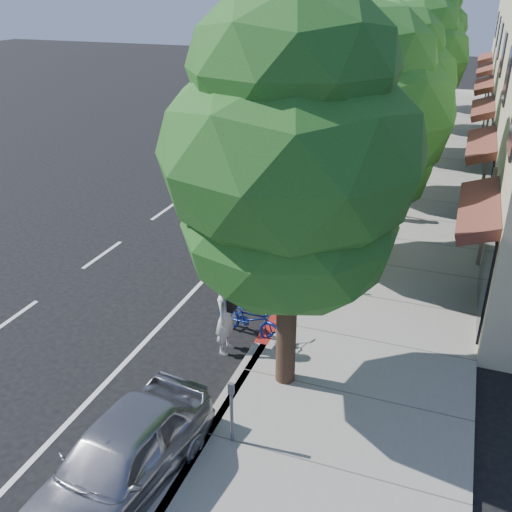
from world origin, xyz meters
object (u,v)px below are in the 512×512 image
at_px(street_tree_2, 390,85).
at_px(street_tree_5, 434,30).
at_px(white_pickup, 333,137).
at_px(pedestrian, 385,195).
at_px(street_tree_4, 424,39).
at_px(bicycle, 250,318).
at_px(silver_suv, 264,205).
at_px(street_tree_0, 291,161).
at_px(dark_sedan, 348,171).
at_px(street_tree_1, 357,117).
at_px(near_car_a, 119,459).
at_px(cyclist, 226,317).
at_px(dark_suv_far, 394,109).
at_px(street_tree_3, 410,60).

height_order(street_tree_2, street_tree_5, street_tree_5).
bearing_deg(white_pickup, pedestrian, -66.38).
xyz_separation_m(street_tree_4, white_pickup, (-3.10, -6.60, -3.90)).
relative_size(bicycle, silver_suv, 0.30).
xyz_separation_m(street_tree_0, white_pickup, (-3.10, 17.40, -3.89)).
bearing_deg(street_tree_0, dark_sedan, 96.29).
bearing_deg(street_tree_1, near_car_a, -99.98).
bearing_deg(silver_suv, street_tree_1, -26.41).
distance_m(street_tree_0, silver_suv, 8.98).
xyz_separation_m(cyclist, silver_suv, (-1.50, 6.80, 0.03)).
height_order(white_pickup, dark_suv_far, white_pickup).
bearing_deg(street_tree_2, street_tree_1, -90.00).
relative_size(street_tree_0, silver_suv, 1.18).
xyz_separation_m(bicycle, dark_sedan, (-0.10, 11.32, 0.23)).
xyz_separation_m(street_tree_4, dark_sedan, (-1.40, -11.29, -4.03)).
bearing_deg(street_tree_3, white_pickup, -169.04).
xyz_separation_m(bicycle, pedestrian, (1.80, 8.28, 0.45)).
height_order(street_tree_0, near_car_a, street_tree_0).
height_order(street_tree_4, white_pickup, street_tree_4).
relative_size(white_pickup, pedestrian, 3.70).
bearing_deg(cyclist, street_tree_4, -2.57).
xyz_separation_m(silver_suv, white_pickup, (0.00, 9.90, -0.04)).
relative_size(street_tree_1, white_pickup, 1.21).
bearing_deg(pedestrian, street_tree_0, 52.44).
bearing_deg(street_tree_5, pedestrian, -88.59).
bearing_deg(street_tree_1, street_tree_0, -90.00).
relative_size(street_tree_4, bicycle, 3.90).
bearing_deg(near_car_a, silver_suv, 103.67).
distance_m(street_tree_2, street_tree_5, 18.01).
bearing_deg(white_pickup, street_tree_3, 9.60).
distance_m(street_tree_2, near_car_a, 15.99).
distance_m(street_tree_0, street_tree_3, 18.00).
relative_size(bicycle, pedestrian, 1.20).
relative_size(street_tree_1, dark_sedan, 1.62).
bearing_deg(street_tree_0, dark_suv_far, 93.12).
height_order(street_tree_4, bicycle, street_tree_4).
xyz_separation_m(street_tree_3, pedestrian, (0.50, -8.33, -3.43)).
bearing_deg(bicycle, cyclist, 175.83).
xyz_separation_m(street_tree_2, white_pickup, (-3.10, 5.40, -3.35)).
relative_size(street_tree_2, pedestrian, 4.33).
bearing_deg(street_tree_3, street_tree_1, -90.00).
relative_size(street_tree_4, dark_sedan, 1.69).
distance_m(street_tree_3, street_tree_5, 12.01).
xyz_separation_m(white_pickup, near_car_a, (1.43, -20.90, -0.20)).
bearing_deg(street_tree_5, dark_sedan, -94.63).
distance_m(street_tree_2, pedestrian, 4.04).
bearing_deg(street_tree_5, street_tree_0, -90.00).
height_order(street_tree_5, near_car_a, street_tree_5).
distance_m(bicycle, white_pickup, 16.11).
bearing_deg(street_tree_0, street_tree_1, 90.00).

